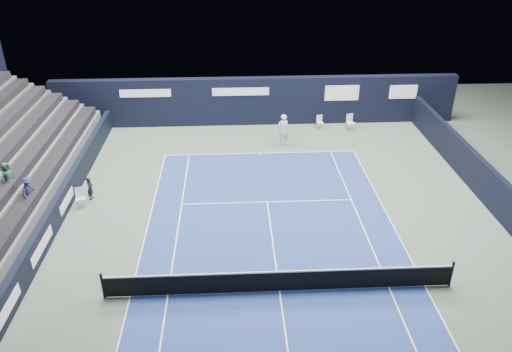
{
  "coord_description": "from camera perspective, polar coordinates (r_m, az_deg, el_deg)",
  "views": [
    {
      "loc": [
        -1.62,
        -14.2,
        12.49
      ],
      "look_at": [
        -0.52,
        6.67,
        1.3
      ],
      "focal_mm": 35.0,
      "sensor_mm": 36.0,
      "label": 1
    }
  ],
  "objects": [
    {
      "name": "court_markings",
      "position": [
        18.98,
        2.71,
        -13.0
      ],
      "size": [
        11.03,
        23.83,
        0.0
      ],
      "color": "white",
      "rests_on": "court_surface"
    },
    {
      "name": "court_surface",
      "position": [
        18.98,
        2.71,
        -13.01
      ],
      "size": [
        10.97,
        23.77,
        0.01
      ],
      "primitive_type": "cube",
      "color": "navy",
      "rests_on": "ground"
    },
    {
      "name": "line_judge_chair",
      "position": [
        25.02,
        -19.47,
        -2.14
      ],
      "size": [
        0.5,
        0.49,
        0.95
      ],
      "rotation": [
        0.0,
        0.0,
        0.22
      ],
      "color": "silver",
      "rests_on": "ground"
    },
    {
      "name": "folding_chair_back_b",
      "position": [
        32.52,
        10.73,
        6.2
      ],
      "size": [
        0.58,
        0.57,
        1.04
      ],
      "rotation": [
        0.0,
        0.0,
        0.33
      ],
      "color": "silver",
      "rests_on": "ground"
    },
    {
      "name": "ground",
      "position": [
        20.52,
        2.17,
        -9.35
      ],
      "size": [
        48.0,
        48.0,
        0.0
      ],
      "primitive_type": "plane",
      "color": "#4C5A50",
      "rests_on": "ground"
    },
    {
      "name": "enclosure_wall_right",
      "position": [
        26.26,
        24.88,
        -0.87
      ],
      "size": [
        0.3,
        22.0,
        1.8
      ],
      "primitive_type": "cube",
      "color": "black",
      "rests_on": "ground"
    },
    {
      "name": "tennis_player",
      "position": [
        29.68,
        3.11,
        5.29
      ],
      "size": [
        0.81,
        0.93,
        1.95
      ],
      "color": "white",
      "rests_on": "ground"
    },
    {
      "name": "side_barrier_left",
      "position": [
        24.71,
        -21.2,
        -2.71
      ],
      "size": [
        0.33,
        22.0,
        1.2
      ],
      "color": "black",
      "rests_on": "ground"
    },
    {
      "name": "tennis_net",
      "position": [
        18.65,
        2.74,
        -11.85
      ],
      "size": [
        12.9,
        0.1,
        1.1
      ],
      "color": "black",
      "rests_on": "ground"
    },
    {
      "name": "line_judge",
      "position": [
        25.43,
        -18.43,
        -1.34
      ],
      "size": [
        0.32,
        0.45,
        1.17
      ],
      "primitive_type": "imported",
      "rotation": [
        0.0,
        0.0,
        1.47
      ],
      "color": "black",
      "rests_on": "ground"
    },
    {
      "name": "folding_chair_back_a",
      "position": [
        32.52,
        7.3,
        6.27
      ],
      "size": [
        0.45,
        0.44,
        0.86
      ],
      "rotation": [
        0.0,
        0.0,
        0.21
      ],
      "color": "silver",
      "rests_on": "ground"
    },
    {
      "name": "back_sponsor_wall",
      "position": [
        32.63,
        0.03,
        8.58
      ],
      "size": [
        26.0,
        0.63,
        3.1
      ],
      "color": "black",
      "rests_on": "ground"
    }
  ]
}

